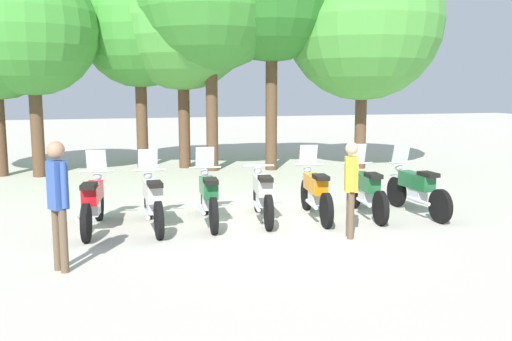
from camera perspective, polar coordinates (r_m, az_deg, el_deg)
name	(u,v)px	position (r m, az deg, el deg)	size (l,w,h in m)	color
ground_plane	(264,221)	(10.49, 0.83, -5.25)	(80.00, 80.00, 0.00)	#BCB7A8
motorcycle_0	(93,201)	(10.15, -16.57, -3.06)	(0.70, 2.18, 1.37)	black
motorcycle_1	(152,199)	(10.06, -10.69, -2.96)	(0.62, 2.19, 1.37)	black
motorcycle_2	(208,196)	(10.28, -4.96, -2.61)	(0.65, 2.19, 1.37)	black
motorcycle_3	(262,194)	(10.48, 0.66, -2.45)	(0.72, 2.17, 0.99)	black
motorcycle_4	(315,191)	(10.72, 6.16, -2.17)	(0.70, 2.18, 1.37)	black
motorcycle_5	(366,190)	(11.07, 11.32, -1.96)	(0.71, 2.18, 1.37)	black
motorcycle_6	(416,188)	(11.44, 16.27, -1.79)	(0.62, 2.19, 1.37)	black
person_0	(58,195)	(7.87, -19.86, -2.42)	(0.33, 0.38, 1.79)	brown
person_1	(351,183)	(9.27, 9.82, -1.25)	(0.27, 0.40, 1.62)	brown
tree_1	(31,30)	(16.88, -22.27, 13.31)	(3.65, 3.65, 5.95)	brown
tree_2	(139,29)	(17.99, -12.03, 14.12)	(3.63, 3.63, 6.17)	brown
tree_3	(182,22)	(17.73, -7.65, 15.06)	(4.25, 4.25, 6.70)	brown
tree_6	(363,21)	(17.78, 11.07, 14.95)	(4.86, 4.86, 7.00)	brown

